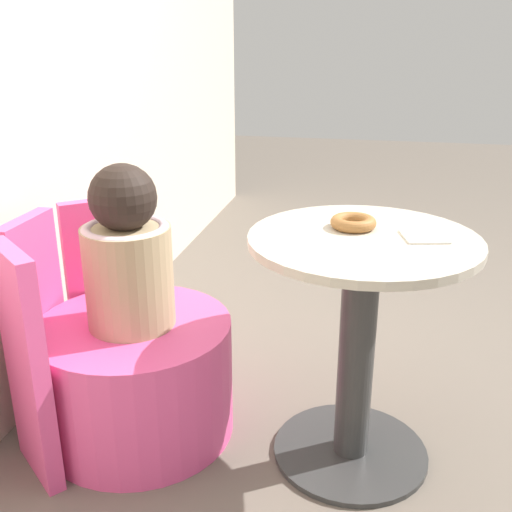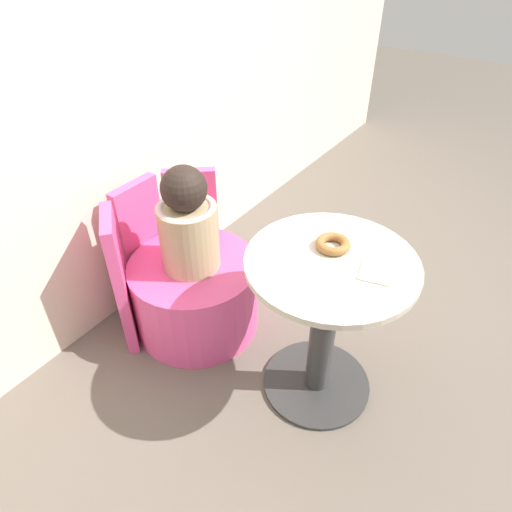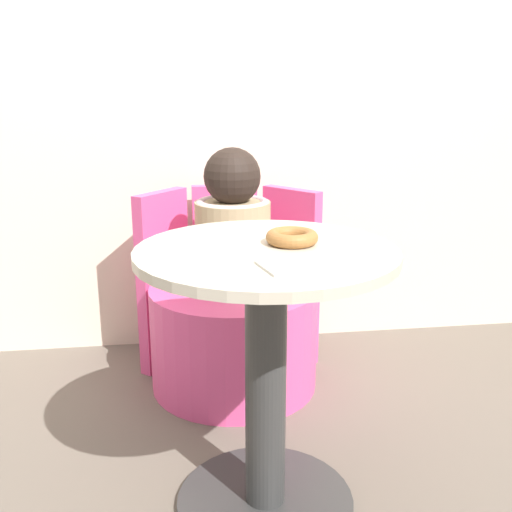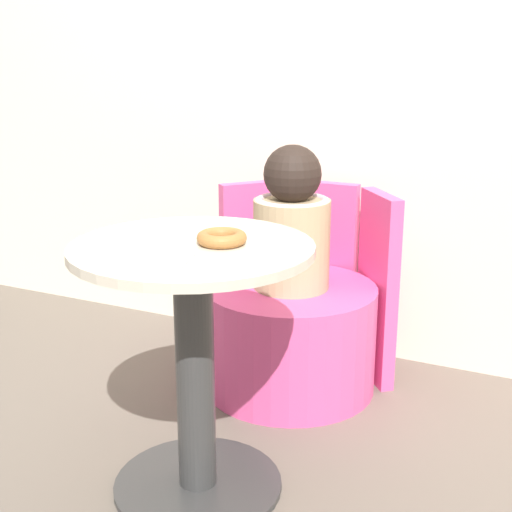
# 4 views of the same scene
# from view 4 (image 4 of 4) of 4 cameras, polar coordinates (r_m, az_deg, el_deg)

# --- Properties ---
(ground_plane) EXTENTS (12.00, 12.00, 0.00)m
(ground_plane) POSITION_cam_4_polar(r_m,az_deg,el_deg) (2.16, -3.70, -17.88)
(ground_plane) COLOR #665B51
(back_wall) EXTENTS (6.00, 0.06, 2.40)m
(back_wall) POSITION_cam_4_polar(r_m,az_deg,el_deg) (2.82, 7.56, 15.99)
(back_wall) COLOR beige
(back_wall) RESTS_ON ground_plane
(round_table) EXTENTS (0.64, 0.64, 0.72)m
(round_table) POSITION_cam_4_polar(r_m,az_deg,el_deg) (1.94, -4.95, -6.67)
(round_table) COLOR #333333
(round_table) RESTS_ON ground_plane
(tub_chair) EXTENTS (0.62, 0.62, 0.39)m
(tub_chair) POSITION_cam_4_polar(r_m,az_deg,el_deg) (2.62, 2.75, -6.52)
(tub_chair) COLOR #E54C8C
(tub_chair) RESTS_ON ground_plane
(booth_backrest) EXTENTS (0.72, 0.26, 0.71)m
(booth_backrest) POSITION_cam_4_polar(r_m,az_deg,el_deg) (2.78, 4.85, -1.61)
(booth_backrest) COLOR #E54C8C
(booth_backrest) RESTS_ON ground_plane
(child_figure) EXTENTS (0.27, 0.27, 0.51)m
(child_figure) POSITION_cam_4_polar(r_m,az_deg,el_deg) (2.48, 2.88, 2.54)
(child_figure) COLOR tan
(child_figure) RESTS_ON tub_chair
(donut) EXTENTS (0.13, 0.13, 0.03)m
(donut) POSITION_cam_4_polar(r_m,az_deg,el_deg) (1.84, -2.76, 1.47)
(donut) COLOR #9E6633
(donut) RESTS_ON round_table
(paper_napkin) EXTENTS (0.14, 0.14, 0.01)m
(paper_napkin) POSITION_cam_4_polar(r_m,az_deg,el_deg) (1.71, -7.25, -0.34)
(paper_napkin) COLOR silver
(paper_napkin) RESTS_ON round_table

